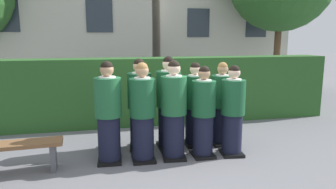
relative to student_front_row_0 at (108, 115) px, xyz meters
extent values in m
plane|color=slate|center=(1.03, -0.08, -0.79)|extent=(60.00, 60.00, 0.00)
cylinder|color=black|center=(0.00, 0.00, -0.41)|extent=(0.37, 0.37, 0.77)
cube|color=black|center=(0.00, 0.00, -0.77)|extent=(0.41, 0.50, 0.05)
cylinder|color=#1E5B33|center=(0.00, 0.00, 0.29)|extent=(0.43, 0.43, 0.63)
cylinder|color=white|center=(0.00, 0.00, 0.61)|extent=(0.27, 0.27, 0.03)
cube|color=navy|center=(0.01, 0.20, 0.42)|extent=(0.04, 0.01, 0.28)
sphere|color=tan|center=(0.00, 0.00, 0.73)|extent=(0.22, 0.22, 0.22)
sphere|color=black|center=(0.00, 0.00, 0.77)|extent=(0.20, 0.20, 0.20)
cube|color=white|center=(0.02, 0.28, 0.19)|extent=(0.15, 0.02, 0.20)
cylinder|color=black|center=(0.55, -0.06, -0.42)|extent=(0.36, 0.36, 0.75)
cube|color=black|center=(0.55, -0.06, -0.77)|extent=(0.38, 0.47, 0.05)
cylinder|color=#19512D|center=(0.55, -0.06, 0.27)|extent=(0.43, 0.43, 0.62)
cylinder|color=white|center=(0.55, -0.06, 0.59)|extent=(0.26, 0.26, 0.03)
cube|color=gold|center=(0.55, 0.14, 0.40)|extent=(0.04, 0.01, 0.27)
sphere|color=tan|center=(0.55, -0.06, 0.71)|extent=(0.21, 0.21, 0.21)
sphere|color=olive|center=(0.55, -0.06, 0.75)|extent=(0.20, 0.20, 0.20)
cylinder|color=black|center=(1.07, -0.06, -0.41)|extent=(0.37, 0.37, 0.76)
cube|color=black|center=(1.07, -0.06, -0.77)|extent=(0.43, 0.51, 0.05)
cylinder|color=#1E5B33|center=(1.07, -0.06, 0.29)|extent=(0.43, 0.43, 0.63)
cylinder|color=white|center=(1.07, -0.06, 0.61)|extent=(0.27, 0.27, 0.03)
cube|color=#236038|center=(1.09, 0.15, 0.41)|extent=(0.04, 0.02, 0.28)
sphere|color=beige|center=(1.07, -0.06, 0.73)|extent=(0.22, 0.22, 0.22)
sphere|color=black|center=(1.07, -0.06, 0.77)|extent=(0.20, 0.20, 0.20)
cube|color=white|center=(1.10, 0.22, 0.19)|extent=(0.15, 0.02, 0.20)
cylinder|color=black|center=(1.58, -0.09, -0.43)|extent=(0.34, 0.34, 0.72)
cube|color=black|center=(1.58, -0.09, -0.77)|extent=(0.36, 0.45, 0.05)
cylinder|color=#19512D|center=(1.58, -0.09, 0.22)|extent=(0.41, 0.41, 0.59)
cylinder|color=white|center=(1.58, -0.09, 0.53)|extent=(0.25, 0.25, 0.03)
cube|color=gold|center=(1.58, 0.10, 0.34)|extent=(0.04, 0.01, 0.26)
sphere|color=tan|center=(1.58, -0.09, 0.64)|extent=(0.20, 0.20, 0.20)
sphere|color=black|center=(1.58, -0.09, 0.68)|extent=(0.19, 0.19, 0.19)
cylinder|color=black|center=(2.10, -0.12, -0.43)|extent=(0.35, 0.35, 0.72)
cube|color=black|center=(2.10, -0.12, -0.77)|extent=(0.42, 0.49, 0.05)
cylinder|color=#19512D|center=(2.10, -0.12, 0.23)|extent=(0.41, 0.41, 0.60)
cylinder|color=white|center=(2.10, -0.12, 0.53)|extent=(0.25, 0.25, 0.03)
cube|color=gold|center=(2.13, 0.07, 0.35)|extent=(0.04, 0.02, 0.26)
sphere|color=beige|center=(2.10, -0.12, 0.65)|extent=(0.20, 0.20, 0.20)
sphere|color=black|center=(2.10, -0.12, 0.68)|extent=(0.19, 0.19, 0.19)
cylinder|color=black|center=(0.01, 0.56, -0.43)|extent=(0.35, 0.35, 0.72)
cube|color=black|center=(0.01, 0.56, -0.77)|extent=(0.38, 0.46, 0.05)
cylinder|color=#19512D|center=(0.01, 0.56, 0.23)|extent=(0.41, 0.41, 0.60)
cylinder|color=white|center=(0.01, 0.56, 0.53)|extent=(0.25, 0.25, 0.03)
cube|color=navy|center=(0.01, 0.75, 0.35)|extent=(0.04, 0.01, 0.26)
sphere|color=beige|center=(0.01, 0.56, 0.65)|extent=(0.20, 0.20, 0.20)
sphere|color=olive|center=(0.01, 0.56, 0.68)|extent=(0.19, 0.19, 0.19)
cylinder|color=black|center=(0.58, 0.54, -0.41)|extent=(0.37, 0.37, 0.76)
cube|color=black|center=(0.58, 0.54, -0.77)|extent=(0.44, 0.52, 0.05)
cylinder|color=#144728|center=(0.58, 0.54, 0.29)|extent=(0.43, 0.43, 0.63)
cylinder|color=white|center=(0.58, 0.54, 0.61)|extent=(0.27, 0.27, 0.03)
cube|color=#236038|center=(0.60, 0.74, 0.41)|extent=(0.04, 0.02, 0.28)
sphere|color=tan|center=(0.58, 0.54, 0.73)|extent=(0.22, 0.22, 0.22)
sphere|color=black|center=(0.58, 0.54, 0.77)|extent=(0.20, 0.20, 0.20)
cylinder|color=black|center=(1.10, 0.46, -0.40)|extent=(0.37, 0.37, 0.78)
cube|color=black|center=(1.10, 0.46, -0.77)|extent=(0.40, 0.49, 0.05)
cylinder|color=#19512D|center=(1.10, 0.46, 0.31)|extent=(0.44, 0.44, 0.65)
cylinder|color=white|center=(1.10, 0.46, 0.64)|extent=(0.27, 0.27, 0.03)
cube|color=gold|center=(1.10, 0.67, 0.44)|extent=(0.04, 0.01, 0.28)
sphere|color=beige|center=(1.10, 0.46, 0.76)|extent=(0.22, 0.22, 0.22)
sphere|color=black|center=(1.10, 0.46, 0.80)|extent=(0.20, 0.20, 0.20)
cube|color=white|center=(1.10, 0.74, 0.21)|extent=(0.15, 0.01, 0.20)
cylinder|color=black|center=(1.61, 0.48, -0.43)|extent=(0.35, 0.35, 0.73)
cube|color=black|center=(1.61, 0.48, -0.77)|extent=(0.37, 0.46, 0.05)
cylinder|color=#144728|center=(1.61, 0.48, 0.23)|extent=(0.41, 0.41, 0.60)
cylinder|color=white|center=(1.61, 0.48, 0.54)|extent=(0.25, 0.25, 0.03)
cube|color=#236038|center=(1.61, 0.67, 0.35)|extent=(0.04, 0.01, 0.26)
sphere|color=beige|center=(1.61, 0.48, 0.66)|extent=(0.21, 0.21, 0.21)
sphere|color=black|center=(1.61, 0.48, 0.69)|extent=(0.19, 0.19, 0.19)
cube|color=white|center=(1.61, 0.74, 0.14)|extent=(0.15, 0.01, 0.20)
cylinder|color=black|center=(2.12, 0.42, -0.43)|extent=(0.35, 0.35, 0.73)
cube|color=black|center=(2.12, 0.42, -0.77)|extent=(0.37, 0.45, 0.05)
cylinder|color=#19512D|center=(2.12, 0.42, 0.23)|extent=(0.41, 0.41, 0.60)
cylinder|color=white|center=(2.12, 0.42, 0.54)|extent=(0.25, 0.25, 0.03)
cube|color=navy|center=(2.12, 0.62, 0.35)|extent=(0.04, 0.01, 0.26)
sphere|color=tan|center=(2.12, 0.42, 0.65)|extent=(0.20, 0.20, 0.20)
sphere|color=olive|center=(2.12, 0.42, 0.69)|extent=(0.19, 0.19, 0.19)
cube|color=white|center=(2.12, 0.69, 0.14)|extent=(0.15, 0.01, 0.20)
cube|color=#285623|center=(1.03, 2.25, -0.01)|extent=(8.89, 0.70, 1.56)
cube|color=beige|center=(5.06, 8.67, 1.29)|extent=(5.54, 3.03, 4.16)
cube|color=#2D3842|center=(3.81, 7.13, 1.79)|extent=(0.90, 0.04, 1.10)
cube|color=#2D3842|center=(6.30, 7.13, 1.79)|extent=(0.90, 0.04, 1.10)
cube|color=beige|center=(-1.52, 8.19, 1.42)|extent=(6.72, 3.55, 4.42)
cube|color=#2D3842|center=(-3.03, 6.40, 1.95)|extent=(0.90, 0.04, 1.10)
cube|color=#2D3842|center=(-0.01, 6.40, 1.95)|extent=(0.90, 0.04, 1.10)
cylinder|color=brown|center=(6.30, 5.46, 0.37)|extent=(0.24, 0.24, 2.33)
cube|color=brown|center=(-1.41, -0.16, -0.34)|extent=(1.42, 0.44, 0.06)
cube|color=#4C4C51|center=(-0.86, -0.13, -0.58)|extent=(0.10, 0.32, 0.42)
camera|label=1|loc=(-0.14, -5.06, 1.24)|focal=33.84mm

